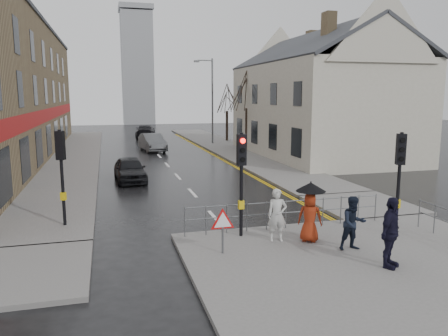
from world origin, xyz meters
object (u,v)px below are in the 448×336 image
car_mid (152,142)px  pedestrian_with_umbrella (310,208)px  pedestrian_d (390,233)px  pedestrian_b (353,223)px  pedestrian_a (277,215)px  car_parked (130,169)px

car_mid → pedestrian_with_umbrella: bearing=-92.3°
pedestrian_with_umbrella → pedestrian_d: 2.74m
pedestrian_b → car_mid: size_ratio=0.36×
pedestrian_b → pedestrian_a: bearing=145.4°
pedestrian_b → pedestrian_d: (0.21, -1.45, 0.15)m
pedestrian_a → car_parked: pedestrian_a is taller
pedestrian_d → car_parked: 15.84m
car_mid → car_parked: bearing=-108.7°
pedestrian_with_umbrella → car_parked: 13.12m
pedestrian_d → pedestrian_b: bearing=61.9°
pedestrian_b → pedestrian_with_umbrella: pedestrian_with_umbrella is taller
pedestrian_a → car_mid: pedestrian_a is taller
pedestrian_d → car_parked: pedestrian_d is taller
pedestrian_a → pedestrian_d: bearing=-41.5°
pedestrian_with_umbrella → pedestrian_b: bearing=-49.1°
pedestrian_with_umbrella → car_mid: bearing=95.2°
pedestrian_a → pedestrian_with_umbrella: 1.05m
car_parked → pedestrian_a: bearing=-74.4°
pedestrian_b → pedestrian_d: pedestrian_d is taller
car_mid → pedestrian_a: bearing=-94.5°
pedestrian_b → car_mid: (-3.19, 26.33, -0.22)m
pedestrian_a → pedestrian_d: 3.50m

